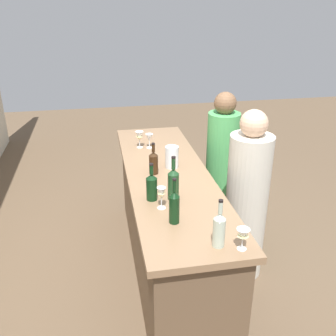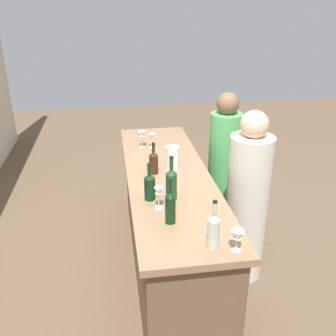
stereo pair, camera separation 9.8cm
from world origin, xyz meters
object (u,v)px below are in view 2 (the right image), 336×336
(wine_bottle_rightmost_amber_brown, at_px, (154,162))
(wine_bottle_leftmost_clear_pale, at_px, (213,230))
(wine_bottle_center_olive_green, at_px, (171,183))
(wine_bottle_second_right_dark_green, at_px, (150,186))
(wine_bottle_second_left_dark_green, at_px, (170,206))
(person_center_guest, at_px, (223,171))
(wine_glass_near_right, at_px, (159,194))
(wine_glass_near_center, at_px, (151,138))
(person_left_guest, at_px, (247,204))
(water_pitcher, at_px, (172,157))
(wine_glass_far_left, at_px, (142,136))
(wine_glass_near_left, at_px, (237,236))

(wine_bottle_rightmost_amber_brown, bearing_deg, wine_bottle_leftmost_clear_pale, -168.42)
(wine_bottle_center_olive_green, height_order, wine_bottle_second_right_dark_green, wine_bottle_center_olive_green)
(wine_bottle_center_olive_green, bearing_deg, wine_bottle_second_left_dark_green, 169.63)
(wine_bottle_leftmost_clear_pale, xyz_separation_m, person_center_guest, (1.62, -0.56, -0.39))
(wine_glass_near_right, xyz_separation_m, person_center_guest, (1.12, -0.82, -0.39))
(wine_bottle_center_olive_green, bearing_deg, wine_glass_near_center, 1.34)
(person_center_guest, bearing_deg, wine_glass_near_center, -0.61)
(person_left_guest, bearing_deg, water_pitcher, -12.60)
(wine_glass_far_left, bearing_deg, wine_glass_near_right, -179.57)
(wine_glass_near_right, bearing_deg, wine_bottle_rightmost_amber_brown, -3.35)
(wine_glass_near_center, distance_m, wine_glass_far_left, 0.10)
(wine_glass_far_left, bearing_deg, wine_glass_near_center, -107.04)
(wine_glass_near_left, xyz_separation_m, water_pitcher, (1.25, 0.17, -0.00))
(wine_bottle_rightmost_amber_brown, relative_size, wine_glass_near_center, 1.89)
(wine_bottle_rightmost_amber_brown, xyz_separation_m, person_center_guest, (0.53, -0.78, -0.38))
(wine_bottle_rightmost_amber_brown, bearing_deg, wine_glass_near_right, 176.65)
(wine_bottle_rightmost_amber_brown, relative_size, water_pitcher, 1.43)
(wine_glass_far_left, bearing_deg, wine_bottle_center_olive_green, -173.85)
(wine_bottle_second_left_dark_green, xyz_separation_m, person_left_guest, (0.62, -0.77, -0.40))
(wine_bottle_center_olive_green, relative_size, wine_glass_near_left, 2.42)
(wine_glass_far_left, bearing_deg, wine_bottle_leftmost_clear_pale, -171.18)
(wine_glass_far_left, bearing_deg, wine_glass_near_left, -167.55)
(wine_glass_near_right, xyz_separation_m, wine_glass_far_left, (1.22, 0.01, 0.00))
(wine_bottle_center_olive_green, relative_size, person_center_guest, 0.22)
(wine_bottle_center_olive_green, bearing_deg, wine_bottle_second_right_dark_green, 83.43)
(wine_bottle_center_olive_green, distance_m, wine_bottle_rightmost_amber_brown, 0.47)
(wine_glass_near_center, bearing_deg, wine_bottle_second_left_dark_green, 178.61)
(water_pitcher, bearing_deg, wine_glass_near_center, 14.13)
(wine_glass_near_center, relative_size, water_pitcher, 0.76)
(wine_bottle_center_olive_green, height_order, water_pitcher, wine_bottle_center_olive_green)
(wine_bottle_rightmost_amber_brown, relative_size, person_left_guest, 0.18)
(wine_bottle_leftmost_clear_pale, relative_size, person_center_guest, 0.20)
(water_pitcher, height_order, person_center_guest, person_center_guest)
(wine_bottle_center_olive_green, height_order, wine_glass_near_center, wine_bottle_center_olive_green)
(wine_glass_near_left, relative_size, wine_glass_near_center, 0.96)
(wine_bottle_leftmost_clear_pale, distance_m, person_left_guest, 1.16)
(wine_bottle_second_right_dark_green, relative_size, person_left_guest, 0.18)
(wine_bottle_rightmost_amber_brown, bearing_deg, wine_glass_near_left, -163.09)
(wine_bottle_second_left_dark_green, distance_m, wine_bottle_center_olive_green, 0.33)
(wine_bottle_center_olive_green, relative_size, person_left_guest, 0.22)
(wine_glass_near_left, height_order, person_left_guest, person_left_guest)
(wine_bottle_second_right_dark_green, relative_size, wine_glass_near_center, 1.98)
(wine_glass_near_center, relative_size, wine_glass_near_right, 0.89)
(wine_bottle_rightmost_amber_brown, bearing_deg, wine_glass_near_center, -4.73)
(wine_bottle_second_right_dark_green, relative_size, wine_bottle_rightmost_amber_brown, 1.05)
(wine_bottle_second_left_dark_green, distance_m, person_left_guest, 1.07)
(wine_bottle_second_left_dark_green, distance_m, wine_glass_near_center, 1.39)
(wine_bottle_center_olive_green, xyz_separation_m, person_center_guest, (1.00, -0.71, -0.40))
(wine_bottle_second_left_dark_green, distance_m, wine_glass_far_left, 1.42)
(person_left_guest, bearing_deg, wine_bottle_second_left_dark_green, 49.61)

